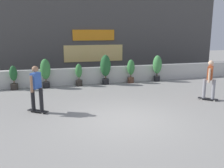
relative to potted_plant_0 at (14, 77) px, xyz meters
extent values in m
plane|color=gray|center=(3.91, -5.55, -0.64)|extent=(48.00, 48.00, 0.00)
cube|color=beige|center=(3.91, 0.45, -0.19)|extent=(18.00, 0.40, 0.90)
cube|color=#4C4947|center=(3.91, 4.45, 2.61)|extent=(20.00, 2.00, 6.50)
cube|color=orange|center=(4.79, 3.41, 1.96)|extent=(2.80, 0.08, 0.70)
cube|color=#F2CC72|center=(4.79, 3.42, 0.76)|extent=(4.00, 0.06, 1.10)
cylinder|color=#2D2823|center=(0.00, 0.00, -0.49)|extent=(0.36, 0.36, 0.30)
cylinder|color=brown|center=(0.00, 0.00, -0.27)|extent=(0.06, 0.06, 0.15)
ellipsoid|color=#235B2D|center=(0.00, 0.00, 0.19)|extent=(0.37, 0.37, 0.76)
cylinder|color=black|center=(1.54, 0.00, -0.49)|extent=(0.36, 0.36, 0.30)
cylinder|color=brown|center=(1.54, 0.00, -0.27)|extent=(0.06, 0.06, 0.15)
ellipsoid|color=#387F3D|center=(1.54, 0.00, 0.33)|extent=(0.51, 0.51, 1.05)
cylinder|color=#2D2823|center=(3.24, 0.00, -0.49)|extent=(0.36, 0.36, 0.30)
cylinder|color=brown|center=(3.24, 0.00, -0.27)|extent=(0.06, 0.06, 0.15)
ellipsoid|color=#387F3D|center=(3.24, 0.00, 0.17)|extent=(0.36, 0.36, 0.73)
cylinder|color=black|center=(4.70, 0.00, -0.49)|extent=(0.36, 0.36, 0.30)
cylinder|color=brown|center=(4.70, 0.00, -0.27)|extent=(0.06, 0.06, 0.15)
ellipsoid|color=#235B2D|center=(4.70, 0.00, 0.39)|extent=(0.57, 0.57, 1.17)
cylinder|color=brown|center=(6.17, 0.00, -0.49)|extent=(0.36, 0.36, 0.30)
cylinder|color=brown|center=(6.17, 0.00, -0.27)|extent=(0.06, 0.06, 0.15)
ellipsoid|color=#387F3D|center=(6.17, 0.00, 0.24)|extent=(0.42, 0.42, 0.86)
cylinder|color=black|center=(7.79, 0.00, -0.49)|extent=(0.36, 0.36, 0.30)
cylinder|color=brown|center=(7.79, 0.00, -0.27)|extent=(0.06, 0.06, 0.15)
ellipsoid|color=#428C47|center=(7.79, 0.00, 0.33)|extent=(0.51, 0.51, 1.05)
cube|color=black|center=(1.15, -3.99, -0.58)|extent=(0.76, 0.65, 0.02)
cylinder|color=silver|center=(1.40, -4.09, -0.62)|extent=(0.06, 0.06, 0.06)
cylinder|color=silver|center=(1.30, -4.21, -0.62)|extent=(0.06, 0.06, 0.06)
cylinder|color=silver|center=(0.99, -3.77, -0.62)|extent=(0.06, 0.06, 0.06)
cylinder|color=silver|center=(0.89, -3.90, -0.62)|extent=(0.06, 0.06, 0.06)
cylinder|color=black|center=(1.29, -4.10, -0.16)|extent=(0.14, 0.14, 0.82)
cylinder|color=black|center=(1.00, -3.88, -0.16)|extent=(0.14, 0.14, 0.82)
cube|color=#3359B2|center=(1.15, -3.99, 0.53)|extent=(0.38, 0.41, 0.56)
sphere|color=#9E7051|center=(1.15, -3.99, 0.94)|extent=(0.22, 0.22, 0.22)
cylinder|color=#9E7051|center=(1.29, -3.80, 0.45)|extent=(0.09, 0.09, 0.58)
cylinder|color=#9E7051|center=(1.00, -4.18, 0.45)|extent=(0.09, 0.09, 0.58)
cube|color=black|center=(8.08, -4.29, -0.58)|extent=(0.72, 0.69, 0.02)
cylinder|color=silver|center=(8.33, -4.41, -0.62)|extent=(0.06, 0.06, 0.06)
cylinder|color=silver|center=(8.22, -4.53, -0.62)|extent=(0.06, 0.06, 0.06)
cylinder|color=silver|center=(7.94, -4.06, -0.62)|extent=(0.06, 0.06, 0.06)
cylinder|color=silver|center=(7.84, -4.17, -0.62)|extent=(0.06, 0.06, 0.06)
cylinder|color=gray|center=(8.21, -4.42, -0.16)|extent=(0.14, 0.14, 0.82)
cylinder|color=gray|center=(7.95, -4.17, -0.16)|extent=(0.14, 0.14, 0.82)
cube|color=#B24C26|center=(8.08, -4.29, 0.53)|extent=(0.39, 0.40, 0.56)
sphere|color=beige|center=(8.08, -4.29, 0.94)|extent=(0.22, 0.22, 0.22)
cylinder|color=beige|center=(8.24, -4.12, 0.45)|extent=(0.09, 0.09, 0.58)
cylinder|color=beige|center=(7.92, -4.47, 0.45)|extent=(0.09, 0.09, 0.58)
camera|label=1|loc=(1.38, -12.88, 2.25)|focal=39.61mm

